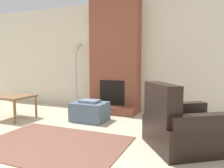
# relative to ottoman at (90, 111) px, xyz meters

# --- Properties ---
(ground_plane) EXTENTS (24.00, 24.00, 0.00)m
(ground_plane) POSITION_rel_ottoman_xyz_m (0.14, -1.93, -0.19)
(ground_plane) COLOR beige
(wall_back) EXTENTS (8.09, 0.06, 2.60)m
(wall_back) POSITION_rel_ottoman_xyz_m (0.14, 1.22, 1.11)
(wall_back) COLOR beige
(wall_back) RESTS_ON ground_plane
(fireplace) EXTENTS (1.16, 0.65, 2.60)m
(fireplace) POSITION_rel_ottoman_xyz_m (0.14, 0.99, 1.04)
(fireplace) COLOR brown
(fireplace) RESTS_ON ground_plane
(ottoman) EXTENTS (0.67, 0.52, 0.42)m
(ottoman) POSITION_rel_ottoman_xyz_m (0.00, 0.00, 0.00)
(ottoman) COLOR slate
(ottoman) RESTS_ON ground_plane
(armchair) EXTENTS (1.36, 1.32, 0.88)m
(armchair) POSITION_rel_ottoman_xyz_m (1.83, -0.74, 0.07)
(armchair) COLOR black
(armchair) RESTS_ON ground_plane
(side_table) EXTENTS (0.67, 0.65, 0.48)m
(side_table) POSITION_rel_ottoman_xyz_m (-1.49, -0.45, 0.23)
(side_table) COLOR brown
(side_table) RESTS_ON ground_plane
(floor_lamp_left) EXTENTS (0.34, 0.34, 1.60)m
(floor_lamp_left) POSITION_rel_ottoman_xyz_m (-0.84, 0.89, 1.20)
(floor_lamp_left) COLOR #ADADB2
(floor_lamp_left) RESTS_ON ground_plane
(area_rug) EXTENTS (2.01, 1.42, 0.01)m
(area_rug) POSITION_rel_ottoman_xyz_m (0.12, -1.32, -0.19)
(area_rug) COLOR brown
(area_rug) RESTS_ON ground_plane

